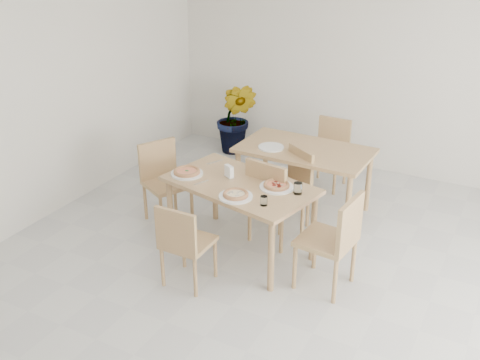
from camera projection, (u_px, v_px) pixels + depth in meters
The scene contains 21 objects.
main_table at pixel (240, 191), 5.39m from camera, with size 1.56×1.09×0.75m.
chair_south at pixel (183, 240), 4.92m from camera, with size 0.40×0.40×0.82m.
chair_north at pixel (292, 181), 6.00m from camera, with size 0.57×0.57×0.84m.
chair_west at pixel (163, 176), 6.07m from camera, with size 0.59×0.59×0.88m.
chair_east at pixel (336, 236), 4.87m from camera, with size 0.50×0.50×0.92m.
plate_margherita at pixel (187, 173), 5.53m from camera, with size 0.32×0.32×0.02m, color white.
plate_mushroom at pixel (236, 196), 5.07m from camera, with size 0.31×0.31×0.02m, color white.
plate_pepperoni at pixel (276, 187), 5.25m from camera, with size 0.32×0.32×0.02m, color white.
pizza_margherita at pixel (187, 171), 5.52m from camera, with size 0.35×0.35×0.03m.
pizza_mushroom at pixel (236, 194), 5.06m from camera, with size 0.28×0.28×0.03m.
pizza_pepperoni at pixel (277, 185), 5.24m from camera, with size 0.26×0.26×0.03m.
tumbler_a at pixel (298, 188), 5.12m from camera, with size 0.08×0.08×0.11m, color white.
tumbler_b at pixel (264, 201), 4.92m from camera, with size 0.07×0.07×0.09m, color white.
napkin_holder at pixel (229, 172), 5.44m from camera, with size 0.13×0.10×0.13m.
fork_a at pixel (215, 162), 5.81m from camera, with size 0.02×0.19×0.01m, color silver.
fork_b at pixel (201, 183), 5.35m from camera, with size 0.01×0.17×0.01m, color silver.
second_table at pixel (304, 156), 6.20m from camera, with size 1.46×0.86×0.75m.
chair_back_s at pixel (272, 195), 5.59m from camera, with size 0.53×0.53×0.92m.
chair_back_n at pixel (330, 148), 6.90m from camera, with size 0.43×0.43×0.84m.
plate_empty at pixel (271, 147), 6.17m from camera, with size 0.28×0.28×0.02m, color white.
potted_plant at pixel (236, 118), 7.85m from camera, with size 0.57×0.46×1.03m, color #255C1B.
Camera 1 is at (1.54, -3.44, 3.03)m, focal length 42.00 mm.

